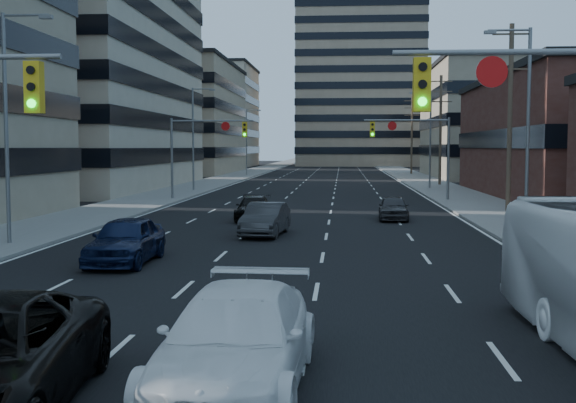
% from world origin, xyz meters
% --- Properties ---
extents(road_surface, '(18.00, 300.00, 0.02)m').
position_xyz_m(road_surface, '(0.00, 130.00, 0.01)').
color(road_surface, black).
rests_on(road_surface, ground).
extents(sidewalk_left, '(5.00, 300.00, 0.15)m').
position_xyz_m(sidewalk_left, '(-11.50, 130.00, 0.07)').
color(sidewalk_left, slate).
rests_on(sidewalk_left, ground).
extents(sidewalk_right, '(5.00, 300.00, 0.15)m').
position_xyz_m(sidewalk_right, '(11.50, 130.00, 0.07)').
color(sidewalk_right, slate).
rests_on(sidewalk_right, ground).
extents(office_left_mid, '(26.00, 34.00, 28.00)m').
position_xyz_m(office_left_mid, '(-27.00, 60.00, 14.00)').
color(office_left_mid, '#ADA089').
rests_on(office_left_mid, ground).
extents(office_left_far, '(20.00, 30.00, 16.00)m').
position_xyz_m(office_left_far, '(-24.00, 100.00, 8.00)').
color(office_left_far, gray).
rests_on(office_left_far, ground).
extents(office_right_far, '(22.00, 28.00, 14.00)m').
position_xyz_m(office_right_far, '(25.00, 88.00, 7.00)').
color(office_right_far, gray).
rests_on(office_right_far, ground).
extents(apartment_tower, '(26.00, 26.00, 58.00)m').
position_xyz_m(apartment_tower, '(6.00, 150.00, 29.00)').
color(apartment_tower, gray).
rests_on(apartment_tower, ground).
extents(bg_block_left, '(24.00, 24.00, 20.00)m').
position_xyz_m(bg_block_left, '(-28.00, 140.00, 10.00)').
color(bg_block_left, '#ADA089').
rests_on(bg_block_left, ground).
extents(bg_block_right, '(22.00, 22.00, 12.00)m').
position_xyz_m(bg_block_right, '(32.00, 130.00, 6.00)').
color(bg_block_right, gray).
rests_on(bg_block_right, ground).
extents(signal_far_left, '(6.09, 0.33, 6.00)m').
position_xyz_m(signal_far_left, '(-7.68, 45.00, 4.30)').
color(signal_far_left, slate).
rests_on(signal_far_left, ground).
extents(signal_far_right, '(6.09, 0.33, 6.00)m').
position_xyz_m(signal_far_right, '(7.68, 45.00, 4.30)').
color(signal_far_right, slate).
rests_on(signal_far_right, ground).
extents(utility_pole_block, '(2.20, 0.28, 11.00)m').
position_xyz_m(utility_pole_block, '(12.20, 36.00, 5.78)').
color(utility_pole_block, '#4C3D2D').
rests_on(utility_pole_block, ground).
extents(utility_pole_midblock, '(2.20, 0.28, 11.00)m').
position_xyz_m(utility_pole_midblock, '(12.20, 66.00, 5.78)').
color(utility_pole_midblock, '#4C3D2D').
rests_on(utility_pole_midblock, ground).
extents(utility_pole_distant, '(2.20, 0.28, 11.00)m').
position_xyz_m(utility_pole_distant, '(12.20, 96.00, 5.78)').
color(utility_pole_distant, '#4C3D2D').
rests_on(utility_pole_distant, ground).
extents(streetlight_left_near, '(2.03, 0.22, 9.00)m').
position_xyz_m(streetlight_left_near, '(-10.34, 20.00, 5.05)').
color(streetlight_left_near, slate).
rests_on(streetlight_left_near, ground).
extents(streetlight_left_mid, '(2.03, 0.22, 9.00)m').
position_xyz_m(streetlight_left_mid, '(-10.34, 55.00, 5.05)').
color(streetlight_left_mid, slate).
rests_on(streetlight_left_mid, ground).
extents(streetlight_left_far, '(2.03, 0.22, 9.00)m').
position_xyz_m(streetlight_left_far, '(-10.34, 90.00, 5.05)').
color(streetlight_left_far, slate).
rests_on(streetlight_left_far, ground).
extents(streetlight_right_near, '(2.03, 0.22, 9.00)m').
position_xyz_m(streetlight_right_near, '(10.34, 25.00, 5.05)').
color(streetlight_right_near, slate).
rests_on(streetlight_right_near, ground).
extents(streetlight_right_far, '(2.03, 0.22, 9.00)m').
position_xyz_m(streetlight_right_far, '(10.34, 60.00, 5.05)').
color(streetlight_right_far, slate).
rests_on(streetlight_right_far, ground).
extents(white_van, '(2.44, 5.59, 1.60)m').
position_xyz_m(white_van, '(0.82, 4.05, 0.80)').
color(white_van, white).
rests_on(white_van, ground).
extents(sedan_blue, '(1.87, 4.63, 1.58)m').
position_xyz_m(sedan_blue, '(-4.70, 16.23, 0.79)').
color(sedan_blue, '#0E1738').
rests_on(sedan_blue, ground).
extents(sedan_grey_center, '(1.92, 4.49, 1.44)m').
position_xyz_m(sedan_grey_center, '(-0.88, 24.17, 0.72)').
color(sedan_grey_center, '#303033').
rests_on(sedan_grey_center, ground).
extents(sedan_black_far, '(1.97, 4.48, 1.28)m').
position_xyz_m(sedan_black_far, '(-2.18, 30.61, 0.64)').
color(sedan_black_far, black).
rests_on(sedan_black_far, ground).
extents(sedan_grey_right, '(1.71, 3.93, 1.32)m').
position_xyz_m(sedan_grey_right, '(5.20, 31.46, 0.66)').
color(sedan_grey_right, '#333335').
rests_on(sedan_grey_right, ground).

